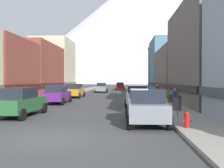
# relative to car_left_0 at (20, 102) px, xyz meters

# --- Properties ---
(ground_plane) EXTENTS (400.00, 400.00, 0.00)m
(ground_plane) POSITION_rel_car_left_0_xyz_m (3.80, -5.68, -0.90)
(ground_plane) COLOR #3D3D3D
(sidewalk_left) EXTENTS (2.50, 100.00, 0.15)m
(sidewalk_left) POSITION_rel_car_left_0_xyz_m (-2.45, 29.32, -0.82)
(sidewalk_left) COLOR gray
(sidewalk_left) RESTS_ON ground
(sidewalk_right) EXTENTS (2.50, 100.00, 0.15)m
(sidewalk_right) POSITION_rel_car_left_0_xyz_m (10.05, 29.32, -0.82)
(sidewalk_right) COLOR gray
(sidewalk_right) RESTS_ON ground
(storefront_left_2) EXTENTS (8.63, 11.37, 7.46)m
(storefront_left_2) POSITION_rel_car_left_0_xyz_m (-7.86, 20.22, 2.69)
(storefront_left_2) COLOR brown
(storefront_left_2) RESTS_ON ground
(storefront_left_3) EXTENTS (6.70, 9.21, 9.81)m
(storefront_left_3) POSITION_rel_car_left_0_xyz_m (-6.90, 30.78, 3.84)
(storefront_left_3) COLOR beige
(storefront_left_3) RESTS_ON ground
(storefront_right_1) EXTENTS (8.00, 11.95, 8.86)m
(storefront_right_1) POSITION_rel_car_left_0_xyz_m (15.15, 7.29, 3.38)
(storefront_right_1) COLOR #66605B
(storefront_right_1) RESTS_ON ground
(storefront_right_2) EXTENTS (6.91, 11.25, 6.66)m
(storefront_right_2) POSITION_rel_car_left_0_xyz_m (14.61, 19.31, 2.31)
(storefront_right_2) COLOR #66605B
(storefront_right_2) RESTS_ON ground
(storefront_right_3) EXTENTS (9.98, 9.68, 9.60)m
(storefront_right_3) POSITION_rel_car_left_0_xyz_m (16.14, 30.19, 3.74)
(storefront_right_3) COLOR slate
(storefront_right_3) RESTS_ON ground
(car_left_0) EXTENTS (2.21, 4.47, 1.78)m
(car_left_0) POSITION_rel_car_left_0_xyz_m (0.00, 0.00, 0.00)
(car_left_0) COLOR #265933
(car_left_0) RESTS_ON ground
(car_left_1) EXTENTS (2.13, 4.43, 1.78)m
(car_left_1) POSITION_rel_car_left_0_xyz_m (0.00, 8.35, 0.00)
(car_left_1) COLOR #591E72
(car_left_1) RESTS_ON ground
(car_left_2) EXTENTS (2.09, 4.42, 1.78)m
(car_left_2) POSITION_rel_car_left_0_xyz_m (0.00, 16.61, 0.00)
(car_left_2) COLOR #B28419
(car_left_2) RESTS_ON ground
(car_right_0) EXTENTS (2.10, 4.42, 1.78)m
(car_right_0) POSITION_rel_car_left_0_xyz_m (7.60, -2.17, 0.00)
(car_right_0) COLOR slate
(car_right_0) RESTS_ON ground
(car_right_1) EXTENTS (2.20, 4.46, 1.78)m
(car_right_1) POSITION_rel_car_left_0_xyz_m (7.60, 6.85, 0.00)
(car_right_1) COLOR silver
(car_right_1) RESTS_ON ground
(car_driving_0) EXTENTS (2.06, 4.40, 1.78)m
(car_driving_0) POSITION_rel_car_left_0_xyz_m (5.40, 40.24, 0.00)
(car_driving_0) COLOR #9E1111
(car_driving_0) RESTS_ON ground
(car_driving_1) EXTENTS (2.06, 4.40, 1.78)m
(car_driving_1) POSITION_rel_car_left_0_xyz_m (2.20, 30.11, 0.00)
(car_driving_1) COLOR slate
(car_driving_1) RESTS_ON ground
(fire_hydrant_near) EXTENTS (0.40, 0.22, 0.70)m
(fire_hydrant_near) POSITION_rel_car_left_0_xyz_m (9.25, -3.92, -0.37)
(fire_hydrant_near) COLOR red
(fire_hydrant_near) RESTS_ON sidewalk_right
(parking_meter_near) EXTENTS (0.14, 0.10, 1.33)m
(parking_meter_near) POSITION_rel_car_left_0_xyz_m (9.55, -0.59, 0.11)
(parking_meter_near) COLOR #595960
(parking_meter_near) RESTS_ON sidewalk_right
(trash_bin_right) EXTENTS (0.59, 0.59, 0.98)m
(trash_bin_right) POSITION_rel_car_left_0_xyz_m (10.15, 2.45, -0.26)
(trash_bin_right) COLOR #4C5156
(trash_bin_right) RESTS_ON sidewalk_right
(potted_plant_1) EXTENTS (0.47, 0.47, 0.80)m
(potted_plant_1) POSITION_rel_car_left_0_xyz_m (10.80, 8.71, -0.34)
(potted_plant_1) COLOR brown
(potted_plant_1) RESTS_ON sidewalk_right
(potted_plant_2) EXTENTS (0.60, 0.60, 0.91)m
(potted_plant_2) POSITION_rel_car_left_0_xyz_m (-3.20, 11.07, -0.28)
(potted_plant_2) COLOR brown
(potted_plant_2) RESTS_ON sidewalk_left
(pedestrian_0) EXTENTS (0.36, 0.36, 1.64)m
(pedestrian_0) POSITION_rel_car_left_0_xyz_m (10.05, 12.37, 0.00)
(pedestrian_0) COLOR maroon
(pedestrian_0) RESTS_ON sidewalk_right
(pedestrian_1) EXTENTS (0.36, 0.36, 1.52)m
(pedestrian_1) POSITION_rel_car_left_0_xyz_m (10.05, 2.73, -0.05)
(pedestrian_1) COLOR navy
(pedestrian_1) RESTS_ON sidewalk_right
(streetlamp_right) EXTENTS (0.36, 0.36, 5.86)m
(streetlamp_right) POSITION_rel_car_left_0_xyz_m (9.15, 12.80, 3.09)
(streetlamp_right) COLOR black
(streetlamp_right) RESTS_ON sidewalk_right
(mountain_backdrop) EXTENTS (275.02, 275.02, 120.77)m
(mountain_backdrop) POSITION_rel_car_left_0_xyz_m (26.92, 254.32, 59.49)
(mountain_backdrop) COLOR silver
(mountain_backdrop) RESTS_ON ground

